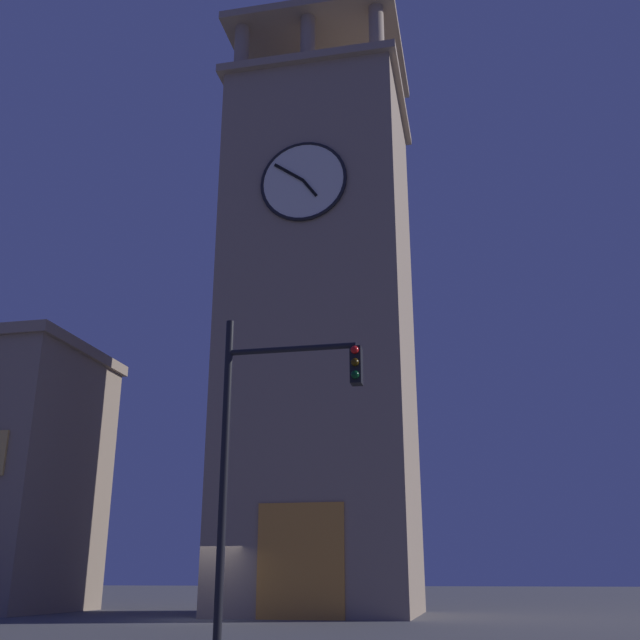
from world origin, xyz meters
The scene contains 3 objects.
ground_plane centered at (0.00, 0.00, 0.00)m, with size 200.00×200.00×0.00m, color #4C4C51.
clocktower centered at (-3.46, -4.24, 12.28)m, with size 8.27×8.00×29.97m.
traffic_signal_near centered at (-5.86, 12.73, 4.08)m, with size 2.82×0.41×6.44m.
Camera 1 is at (-9.86, 26.54, 1.43)m, focal length 41.59 mm.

